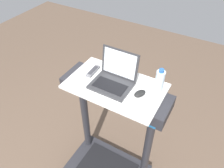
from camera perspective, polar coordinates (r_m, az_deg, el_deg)
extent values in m
cylinder|color=#28282D|center=(2.27, -6.92, -8.50)|extent=(0.07, 0.07, 0.91)
cylinder|color=#28282D|center=(2.07, 9.22, -15.64)|extent=(0.07, 0.07, 0.91)
cube|color=#28282D|center=(1.76, 0.81, -2.12)|extent=(0.90, 0.28, 0.11)
cube|color=#0C3F19|center=(1.67, -1.59, -5.04)|extent=(0.24, 0.01, 0.06)
cube|color=#1E598C|center=(1.71, -1.55, -6.06)|extent=(0.81, 0.00, 0.02)
cube|color=white|center=(1.72, 0.83, -0.54)|extent=(0.75, 0.46, 0.02)
cube|color=#2D2D30|center=(1.69, -0.24, -0.39)|extent=(0.31, 0.23, 0.02)
cube|color=black|center=(1.68, -0.54, -0.46)|extent=(0.25, 0.13, 0.00)
cube|color=#2D2D30|center=(1.71, 2.01, 5.34)|extent=(0.31, 0.04, 0.23)
cube|color=white|center=(1.70, 1.93, 5.27)|extent=(0.27, 0.03, 0.20)
ellipsoid|color=black|center=(1.63, 7.22, -2.44)|extent=(0.10, 0.12, 0.03)
cylinder|color=silver|center=(1.63, 12.16, 0.45)|extent=(0.07, 0.07, 0.19)
cylinder|color=#2659A5|center=(1.56, 12.71, 3.37)|extent=(0.04, 0.04, 0.02)
cube|color=slate|center=(1.84, -4.91, 3.32)|extent=(0.05, 0.16, 0.02)
cube|color=#333338|center=(1.83, -4.93, 3.60)|extent=(0.04, 0.12, 0.00)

